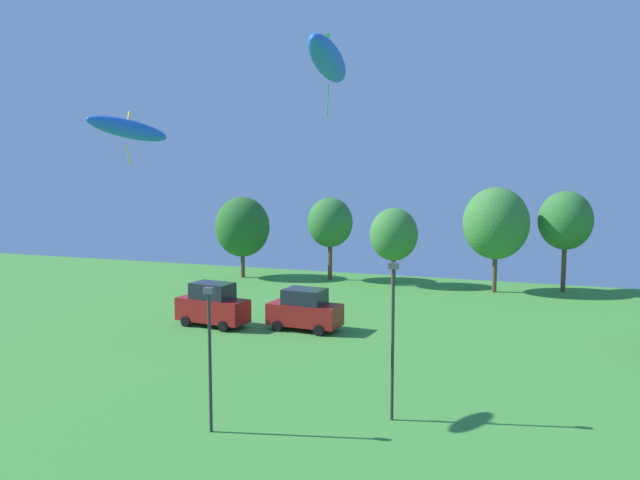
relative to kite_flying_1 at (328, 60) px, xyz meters
name	(u,v)px	position (x,y,z in m)	size (l,w,h in m)	color
kite_flying_1	(328,60)	(0.00, 0.00, 0.00)	(1.94, 5.80, 3.56)	blue
kite_flying_2	(128,129)	(-5.98, -6.08, -3.15)	(2.36, 3.19, 2.07)	blue
parked_car_leftmost	(213,305)	(-9.93, 7.32, -12.93)	(4.64, 2.38, 2.66)	maroon
parked_car_second_from_left	(305,310)	(-4.34, 8.31, -13.01)	(4.38, 2.32, 2.46)	maroon
light_post_0	(210,350)	(-1.97, -7.18, -11.16)	(0.36, 0.20, 5.35)	#2D2D33
light_post_1	(393,332)	(3.95, -3.79, -10.79)	(0.36, 0.20, 6.07)	#2D2D33
treeline_tree_0	(242,227)	(-16.30, 24.17, -9.82)	(4.70, 4.70, 7.00)	brown
treeline_tree_1	(330,223)	(-8.78, 25.61, -9.34)	(3.81, 3.81, 7.00)	brown
treeline_tree_2	(394,234)	(-3.03, 24.71, -10.06)	(3.87, 3.87, 6.30)	brown
treeline_tree_3	(496,223)	(4.94, 24.60, -8.92)	(5.00, 5.00, 8.06)	brown
treeline_tree_4	(566,221)	(9.91, 26.54, -8.73)	(4.07, 4.07, 7.76)	brown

